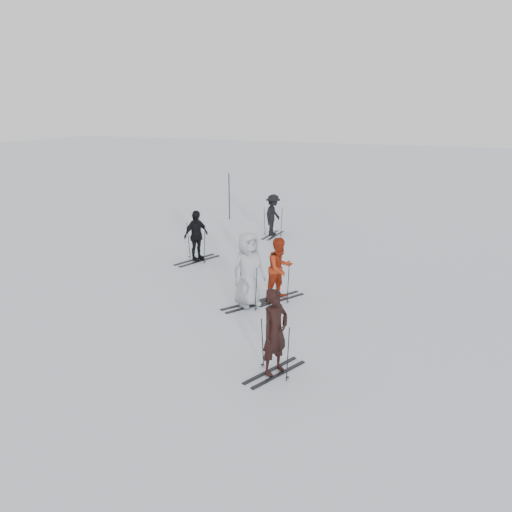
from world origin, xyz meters
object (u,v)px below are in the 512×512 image
at_px(skier_near_dark, 275,333).
at_px(piste_marker, 229,196).
at_px(skier_uphill_left, 196,236).
at_px(skier_red, 280,269).
at_px(skier_uphill_far, 273,216).
at_px(skier_grey, 248,270).

height_order(skier_near_dark, piste_marker, piste_marker).
xyz_separation_m(skier_uphill_left, piste_marker, (-2.04, 6.36, 0.21)).
height_order(skier_red, skier_uphill_left, skier_uphill_left).
xyz_separation_m(skier_uphill_far, piste_marker, (-3.07, 2.03, 0.24)).
height_order(skier_near_dark, skier_red, skier_near_dark).
height_order(skier_red, piste_marker, piste_marker).
relative_size(skier_uphill_left, piste_marker, 0.80).
bearing_deg(skier_uphill_left, piste_marker, 35.50).
distance_m(skier_near_dark, skier_grey, 3.57).
relative_size(skier_red, skier_uphill_left, 0.99).
distance_m(skier_near_dark, piste_marker, 14.30).
relative_size(skier_near_dark, piste_marker, 0.81).
bearing_deg(skier_uphill_left, skier_grey, -113.32).
bearing_deg(skier_red, piste_marker, 63.17).
relative_size(skier_grey, skier_uphill_far, 1.19).
relative_size(skier_grey, skier_uphill_left, 1.15).
distance_m(skier_near_dark, skier_red, 4.01).
xyz_separation_m(skier_uphill_left, skier_uphill_far, (1.03, 4.32, -0.03)).
height_order(skier_near_dark, skier_uphill_far, skier_near_dark).
bearing_deg(skier_near_dark, skier_uphill_left, 63.31).
distance_m(skier_red, skier_uphill_left, 4.48).
bearing_deg(skier_grey, skier_uphill_left, 80.22).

